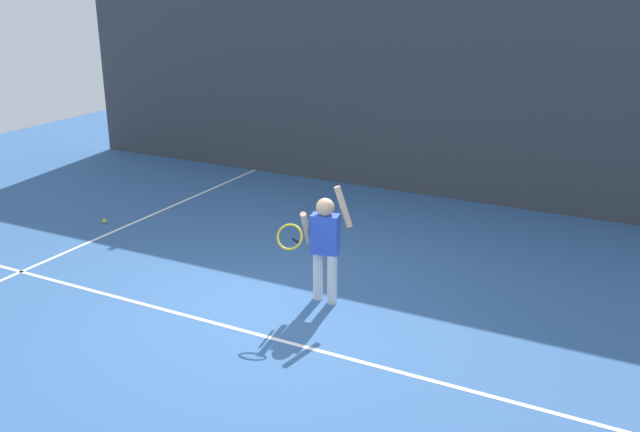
% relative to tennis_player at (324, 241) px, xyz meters
% --- Properties ---
extents(ground_plane, '(20.00, 20.00, 0.00)m').
position_rel_tennis_player_xyz_m(ground_plane, '(-0.51, -0.43, -0.73)').
color(ground_plane, '#335B93').
extents(court_line_baseline, '(9.00, 0.05, 0.00)m').
position_rel_tennis_player_xyz_m(court_line_baseline, '(-0.51, -0.99, -0.72)').
color(court_line_baseline, white).
rests_on(court_line_baseline, ground).
extents(court_line_sideline, '(0.05, 9.00, 0.00)m').
position_rel_tennis_player_xyz_m(court_line_sideline, '(-3.67, 0.57, -0.72)').
color(court_line_sideline, white).
rests_on(court_line_sideline, ground).
extents(back_fence_windscreen, '(13.46, 0.08, 3.84)m').
position_rel_tennis_player_xyz_m(back_fence_windscreen, '(-0.51, 4.37, 1.19)').
color(back_fence_windscreen, '#383D42').
rests_on(back_fence_windscreen, ground).
extents(fence_post_0, '(0.09, 0.09, 3.99)m').
position_rel_tennis_player_xyz_m(fence_post_0, '(-7.09, 4.43, 1.27)').
color(fence_post_0, slate).
rests_on(fence_post_0, ground).
extents(fence_post_1, '(0.09, 0.09, 3.99)m').
position_rel_tennis_player_xyz_m(fence_post_1, '(-3.80, 4.43, 1.27)').
color(fence_post_1, slate).
rests_on(fence_post_1, ground).
extents(fence_post_2, '(0.09, 0.09, 3.99)m').
position_rel_tennis_player_xyz_m(fence_post_2, '(-0.51, 4.43, 1.27)').
color(fence_post_2, slate).
rests_on(fence_post_2, ground).
extents(tennis_player, '(0.63, 0.67, 1.35)m').
position_rel_tennis_player_xyz_m(tennis_player, '(0.00, 0.00, 0.00)').
color(tennis_player, silver).
rests_on(tennis_player, ground).
extents(tennis_ball_0, '(0.07, 0.07, 0.07)m').
position_rel_tennis_player_xyz_m(tennis_ball_0, '(-4.04, 0.82, -0.69)').
color(tennis_ball_0, '#CCE033').
rests_on(tennis_ball_0, ground).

